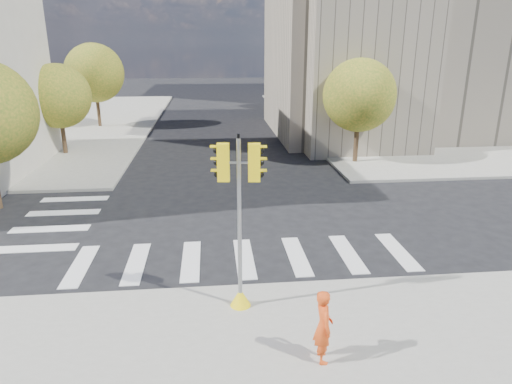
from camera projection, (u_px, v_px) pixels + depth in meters
ground at (243, 235)px, 17.37m from camera, size 160.00×160.00×0.00m
sidewalk_far_right at (430, 117)px, 43.81m from camera, size 28.00×40.00×0.15m
civic_building at (428, 38)px, 34.64m from camera, size 26.00×16.00×19.39m
tree_lw_mid at (58, 96)px, 28.41m from camera, size 4.00×4.00×5.77m
tree_lw_far at (94, 73)px, 37.62m from camera, size 4.80×4.80×6.95m
tree_re_near at (359, 95)px, 26.26m from camera, size 4.20×4.20×6.16m
tree_re_mid at (314, 75)px, 37.50m from camera, size 4.60×4.60×6.66m
tree_re_far at (289, 72)px, 48.99m from camera, size 4.00×4.00×5.88m
lamp_near at (348, 80)px, 29.92m from camera, size 0.35×0.18×8.11m
lamp_far at (305, 69)px, 43.15m from camera, size 0.35×0.18×8.11m
traffic_signal at (240, 238)px, 11.82m from camera, size 1.08×0.56×4.73m
photographer at (323, 326)px, 10.06m from camera, size 0.42×0.64×1.74m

